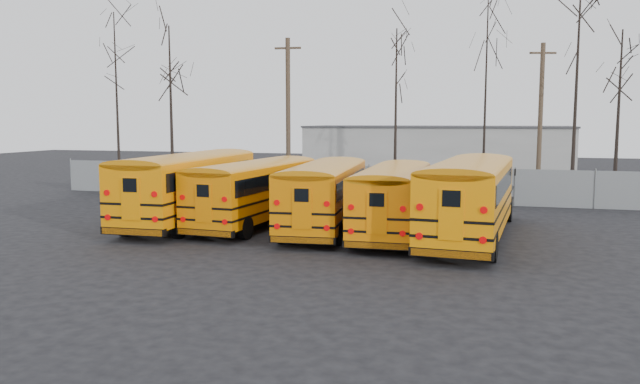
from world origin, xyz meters
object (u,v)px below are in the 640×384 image
(bus_d, at_px, (394,194))
(bus_e, at_px, (470,192))
(bus_a, at_px, (191,181))
(bus_c, at_px, (326,190))
(bus_b, at_px, (257,187))
(utility_pole_right, at_px, (540,116))
(utility_pole_left, at_px, (288,112))

(bus_d, height_order, bus_e, bus_e)
(bus_e, bearing_deg, bus_a, -179.33)
(bus_c, bearing_deg, bus_b, 168.77)
(utility_pole_right, bearing_deg, bus_d, -127.10)
(bus_c, relative_size, bus_e, 0.91)
(bus_c, bearing_deg, bus_d, -10.43)
(bus_a, height_order, utility_pole_right, utility_pole_right)
(bus_a, relative_size, bus_e, 1.00)
(bus_b, relative_size, utility_pole_left, 1.04)
(bus_d, bearing_deg, bus_a, 175.81)
(utility_pole_left, bearing_deg, bus_d, -62.92)
(utility_pole_left, height_order, utility_pole_right, utility_pole_left)
(utility_pole_left, relative_size, utility_pole_right, 1.07)
(bus_d, height_order, utility_pole_right, utility_pole_right)
(bus_b, height_order, bus_c, bus_c)
(utility_pole_right, bearing_deg, bus_a, -149.31)
(bus_a, xyz_separation_m, bus_b, (3.06, 0.26, -0.18))
(utility_pole_left, bearing_deg, bus_e, -56.24)
(bus_d, bearing_deg, utility_pole_right, 67.47)
(bus_a, bearing_deg, utility_pole_left, 89.98)
(utility_pole_right, bearing_deg, bus_e, -117.69)
(bus_e, height_order, utility_pole_right, utility_pole_right)
(bus_a, xyz_separation_m, utility_pole_left, (-0.42, 14.92, 3.29))
(bus_b, relative_size, utility_pole_right, 1.11)
(bus_a, relative_size, bus_b, 1.10)
(bus_e, distance_m, utility_pole_left, 20.44)
(bus_a, xyz_separation_m, utility_pole_right, (15.81, 16.96, 2.97))
(bus_a, bearing_deg, bus_b, 3.24)
(bus_a, relative_size, bus_d, 1.13)
(bus_b, xyz_separation_m, bus_d, (6.16, -0.65, -0.03))
(bus_a, relative_size, bus_c, 1.09)
(bus_d, distance_m, bus_e, 3.05)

